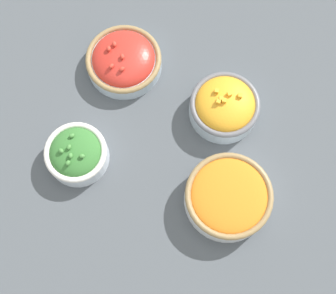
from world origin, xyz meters
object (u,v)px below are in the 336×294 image
Objects in this scene: bowl_cherry_tomatoes at (124,60)px; bowl_carrots at (228,197)px; bowl_broccoli at (76,154)px; bowl_squash at (224,106)px.

bowl_carrots is at bearing 153.64° from bowl_cherry_tomatoes.
bowl_broccoli is at bearing 95.33° from bowl_cherry_tomatoes.
bowl_squash is at bearing -133.18° from bowl_broccoli.
bowl_broccoli is 0.32m from bowl_carrots.
bowl_cherry_tomatoes is (0.02, -0.23, -0.00)m from bowl_broccoli.
bowl_broccoli is 0.77× the size of bowl_cherry_tomatoes.
bowl_carrots is at bearing -168.14° from bowl_broccoli.
bowl_squash is 1.15× the size of bowl_broccoli.
bowl_broccoli reaches higher than bowl_cherry_tomatoes.
bowl_carrots is at bearing 118.40° from bowl_squash.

